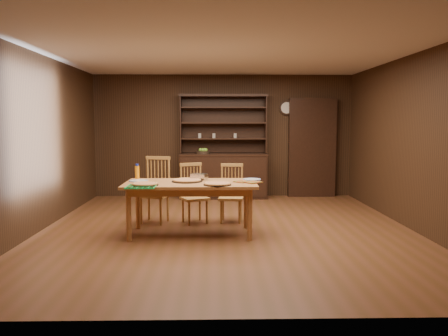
{
  "coord_description": "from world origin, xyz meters",
  "views": [
    {
      "loc": [
        -0.18,
        -6.39,
        1.6
      ],
      "look_at": [
        -0.04,
        0.4,
        0.88
      ],
      "focal_mm": 35.0,
      "sensor_mm": 36.0,
      "label": 1
    }
  ],
  "objects_px": {
    "china_hutch": "(223,170)",
    "chair_right": "(231,191)",
    "dining_table": "(191,188)",
    "chair_center": "(193,191)",
    "juice_bottle": "(137,172)",
    "chair_left": "(156,187)"
  },
  "relations": [
    {
      "from": "dining_table",
      "to": "chair_center",
      "type": "xyz_separation_m",
      "value": [
        -0.01,
        0.77,
        -0.17
      ]
    },
    {
      "from": "china_hutch",
      "to": "dining_table",
      "type": "bearing_deg",
      "value": -99.76
    },
    {
      "from": "china_hutch",
      "to": "dining_table",
      "type": "height_order",
      "value": "china_hutch"
    },
    {
      "from": "china_hutch",
      "to": "chair_left",
      "type": "xyz_separation_m",
      "value": [
        -1.12,
        -2.22,
        -0.04
      ]
    },
    {
      "from": "chair_left",
      "to": "chair_center",
      "type": "relative_size",
      "value": 1.11
    },
    {
      "from": "dining_table",
      "to": "chair_center",
      "type": "distance_m",
      "value": 0.79
    },
    {
      "from": "juice_bottle",
      "to": "chair_center",
      "type": "bearing_deg",
      "value": 29.66
    },
    {
      "from": "dining_table",
      "to": "chair_center",
      "type": "height_order",
      "value": "chair_center"
    },
    {
      "from": "chair_center",
      "to": "chair_right",
      "type": "distance_m",
      "value": 0.62
    },
    {
      "from": "chair_center",
      "to": "juice_bottle",
      "type": "bearing_deg",
      "value": -175.19
    },
    {
      "from": "chair_left",
      "to": "juice_bottle",
      "type": "xyz_separation_m",
      "value": [
        -0.21,
        -0.5,
        0.3
      ]
    },
    {
      "from": "china_hutch",
      "to": "chair_right",
      "type": "relative_size",
      "value": 2.34
    },
    {
      "from": "china_hutch",
      "to": "dining_table",
      "type": "relative_size",
      "value": 1.18
    },
    {
      "from": "dining_table",
      "to": "chair_right",
      "type": "distance_m",
      "value": 1.05
    },
    {
      "from": "dining_table",
      "to": "china_hutch",
      "type": "bearing_deg",
      "value": 80.24
    },
    {
      "from": "china_hutch",
      "to": "dining_table",
      "type": "xyz_separation_m",
      "value": [
        -0.52,
        -3.03,
        0.07
      ]
    },
    {
      "from": "chair_left",
      "to": "china_hutch",
      "type": "bearing_deg",
      "value": 78.12
    },
    {
      "from": "juice_bottle",
      "to": "chair_left",
      "type": "bearing_deg",
      "value": 67.42
    },
    {
      "from": "juice_bottle",
      "to": "dining_table",
      "type": "bearing_deg",
      "value": -21.4
    },
    {
      "from": "chair_center",
      "to": "juice_bottle",
      "type": "distance_m",
      "value": 0.99
    },
    {
      "from": "china_hutch",
      "to": "chair_right",
      "type": "height_order",
      "value": "china_hutch"
    },
    {
      "from": "china_hutch",
      "to": "chair_left",
      "type": "height_order",
      "value": "china_hutch"
    }
  ]
}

